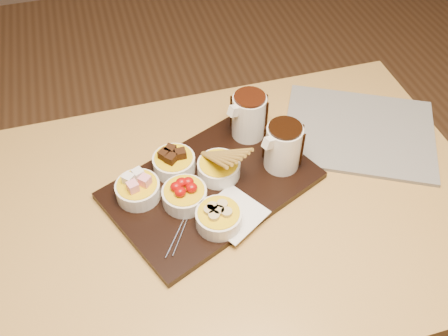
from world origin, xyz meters
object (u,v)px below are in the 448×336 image
object	(u,v)px
dining_table	(226,230)
serving_board	(212,185)
pitcher_dark_chocolate	(283,147)
newspaper	(359,132)
pitcher_milk_chocolate	(249,116)
bowl_strawberries	(185,196)

from	to	relation	value
dining_table	serving_board	world-z (taller)	serving_board
serving_board	pitcher_dark_chocolate	world-z (taller)	pitcher_dark_chocolate
pitcher_dark_chocolate	newspaper	bearing A→B (deg)	-8.89
pitcher_dark_chocolate	newspaper	xyz separation A→B (m)	(0.24, 0.06, -0.07)
pitcher_milk_chocolate	newspaper	bearing A→B (deg)	-35.64
serving_board	pitcher_dark_chocolate	size ratio (longest dim) A/B	4.00
dining_table	pitcher_dark_chocolate	bearing A→B (deg)	23.69
pitcher_milk_chocolate	bowl_strawberries	bearing A→B (deg)	-163.61
pitcher_dark_chocolate	newspaper	size ratio (longest dim) A/B	0.30
serving_board	pitcher_dark_chocolate	xyz separation A→B (m)	(0.18, 0.01, 0.07)
bowl_strawberries	newspaper	size ratio (longest dim) A/B	0.26
dining_table	newspaper	world-z (taller)	newspaper
serving_board	bowl_strawberries	bearing A→B (deg)	-176.42
dining_table	pitcher_dark_chocolate	xyz separation A→B (m)	(0.16, 0.07, 0.17)
bowl_strawberries	newspaper	xyz separation A→B (m)	(0.49, 0.11, -0.03)
serving_board	pitcher_milk_chocolate	distance (m)	0.20
dining_table	newspaper	xyz separation A→B (m)	(0.40, 0.13, 0.10)
pitcher_milk_chocolate	newspaper	xyz separation A→B (m)	(0.28, -0.06, -0.07)
dining_table	newspaper	distance (m)	0.43
serving_board	bowl_strawberries	distance (m)	0.08
dining_table	serving_board	bearing A→B (deg)	108.57
serving_board	pitcher_milk_chocolate	xyz separation A→B (m)	(0.13, 0.13, 0.07)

